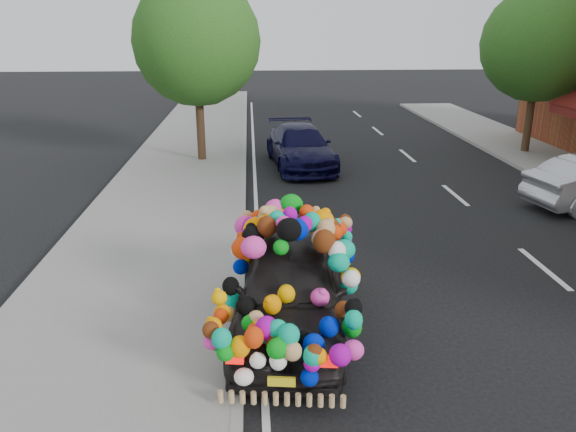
% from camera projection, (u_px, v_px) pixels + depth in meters
% --- Properties ---
extents(ground, '(100.00, 100.00, 0.00)m').
position_uv_depth(ground, '(363.00, 274.00, 10.81)').
color(ground, black).
rests_on(ground, ground).
extents(sidewalk, '(4.00, 60.00, 0.12)m').
position_uv_depth(sidewalk, '(137.00, 277.00, 10.52)').
color(sidewalk, gray).
rests_on(sidewalk, ground).
extents(kerb, '(0.15, 60.00, 0.13)m').
position_uv_depth(kerb, '(241.00, 274.00, 10.64)').
color(kerb, gray).
rests_on(kerb, ground).
extents(lane_markings, '(6.00, 50.00, 0.01)m').
position_uv_depth(lane_markings, '(544.00, 268.00, 11.04)').
color(lane_markings, silver).
rests_on(lane_markings, ground).
extents(tree_near_sidewalk, '(4.20, 4.20, 6.13)m').
position_uv_depth(tree_near_sidewalk, '(196.00, 41.00, 18.23)').
color(tree_near_sidewalk, '#332114').
rests_on(tree_near_sidewalk, ground).
extents(tree_far_b, '(4.00, 4.00, 5.90)m').
position_uv_depth(tree_far_b, '(539.00, 44.00, 19.50)').
color(tree_far_b, '#332114').
rests_on(tree_far_b, ground).
extents(plush_art_car, '(2.56, 4.54, 2.05)m').
position_uv_depth(plush_art_car, '(292.00, 268.00, 8.54)').
color(plush_art_car, black).
rests_on(plush_art_car, ground).
extents(navy_sedan, '(2.31, 4.77, 1.34)m').
position_uv_depth(navy_sedan, '(300.00, 147.00, 18.74)').
color(navy_sedan, black).
rests_on(navy_sedan, ground).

